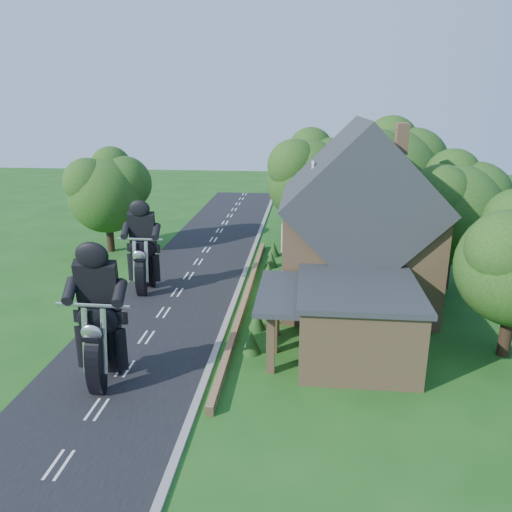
# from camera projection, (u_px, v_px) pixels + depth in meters

# --- Properties ---
(ground) EXTENTS (120.00, 120.00, 0.00)m
(ground) POSITION_uv_depth(u_px,v_px,m) (146.00, 338.00, 24.47)
(ground) COLOR #194C15
(ground) RESTS_ON ground
(road) EXTENTS (7.00, 80.00, 0.02)m
(road) POSITION_uv_depth(u_px,v_px,m) (146.00, 337.00, 24.47)
(road) COLOR black
(road) RESTS_ON ground
(kerb) EXTENTS (0.30, 80.00, 0.12)m
(kerb) POSITION_uv_depth(u_px,v_px,m) (220.00, 340.00, 24.10)
(kerb) COLOR gray
(kerb) RESTS_ON ground
(garden_wall) EXTENTS (0.30, 22.00, 0.40)m
(garden_wall) POSITION_uv_depth(u_px,v_px,m) (246.00, 299.00, 28.74)
(garden_wall) COLOR #9B754F
(garden_wall) RESTS_ON ground
(house) EXTENTS (9.54, 8.64, 10.24)m
(house) POSITION_uv_depth(u_px,v_px,m) (357.00, 227.00, 27.84)
(house) COLOR #9B754F
(house) RESTS_ON ground
(annex) EXTENTS (7.05, 5.94, 3.44)m
(annex) POSITION_uv_depth(u_px,v_px,m) (353.00, 320.00, 22.22)
(annex) COLOR #9B754F
(annex) RESTS_ON ground
(tree_house_right) EXTENTS (6.51, 6.00, 8.40)m
(tree_house_right) POSITION_uv_depth(u_px,v_px,m) (460.00, 205.00, 29.47)
(tree_house_right) COLOR black
(tree_house_right) RESTS_ON ground
(tree_behind_house) EXTENTS (7.81, 7.20, 10.08)m
(tree_behind_house) POSITION_uv_depth(u_px,v_px,m) (397.00, 170.00, 36.54)
(tree_behind_house) COLOR black
(tree_behind_house) RESTS_ON ground
(tree_behind_left) EXTENTS (6.94, 6.40, 9.16)m
(tree_behind_left) POSITION_uv_depth(u_px,v_px,m) (314.00, 174.00, 38.21)
(tree_behind_left) COLOR black
(tree_behind_left) RESTS_ON ground
(tree_far_road) EXTENTS (6.08, 5.60, 7.84)m
(tree_far_road) POSITION_uv_depth(u_px,v_px,m) (111.00, 189.00, 37.08)
(tree_far_road) COLOR black
(tree_far_road) RESTS_ON ground
(shrub_a) EXTENTS (0.90, 0.90, 1.10)m
(shrub_a) POSITION_uv_depth(u_px,v_px,m) (251.00, 342.00, 22.84)
(shrub_a) COLOR #173B12
(shrub_a) RESTS_ON ground
(shrub_b) EXTENTS (0.90, 0.90, 1.10)m
(shrub_b) POSITION_uv_depth(u_px,v_px,m) (257.00, 319.00, 25.21)
(shrub_b) COLOR #173B12
(shrub_b) RESTS_ON ground
(shrub_c) EXTENTS (0.90, 0.90, 1.10)m
(shrub_c) POSITION_uv_depth(u_px,v_px,m) (261.00, 300.00, 27.59)
(shrub_c) COLOR #173B12
(shrub_c) RESTS_ON ground
(shrub_d) EXTENTS (0.90, 0.90, 1.10)m
(shrub_d) POSITION_uv_depth(u_px,v_px,m) (268.00, 271.00, 32.33)
(shrub_d) COLOR #173B12
(shrub_d) RESTS_ON ground
(shrub_e) EXTENTS (0.90, 0.90, 1.10)m
(shrub_e) POSITION_uv_depth(u_px,v_px,m) (271.00, 259.00, 34.70)
(shrub_e) COLOR #173B12
(shrub_e) RESTS_ON ground
(shrub_f) EXTENTS (0.90, 0.90, 1.10)m
(shrub_f) POSITION_uv_depth(u_px,v_px,m) (274.00, 249.00, 37.08)
(shrub_f) COLOR #173B12
(shrub_f) RESTS_ON ground
(motorcycle_lead) EXTENTS (0.51, 1.97, 1.83)m
(motorcycle_lead) POSITION_uv_depth(u_px,v_px,m) (105.00, 364.00, 20.25)
(motorcycle_lead) COLOR black
(motorcycle_lead) RESTS_ON ground
(motorcycle_follow) EXTENTS (0.47, 1.83, 1.70)m
(motorcycle_follow) POSITION_uv_depth(u_px,v_px,m) (146.00, 278.00, 30.09)
(motorcycle_follow) COLOR black
(motorcycle_follow) RESTS_ON ground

